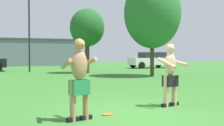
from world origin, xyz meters
The scene contains 9 objects.
ground_plane centered at (0.00, 0.00, 0.00)m, with size 80.00×80.00×0.00m, color #38752D.
player_with_cap centered at (-1.37, -0.29, 0.94)m, with size 0.70×0.70×1.71m.
player_in_black centered at (1.30, 0.40, 0.87)m, with size 0.70×0.69×1.65m.
frisbee centered at (-0.63, 0.00, 0.01)m, with size 0.26×0.26×0.03m, color orange.
car_white_mid_lot centered at (11.19, 19.02, 0.82)m, with size 4.35×2.13×1.58m.
lamp_post centered at (-0.78, 16.69, 3.62)m, with size 0.60×0.24×5.93m.
outbuilding_behind_lot centered at (-0.56, 30.60, 1.62)m, with size 13.48×5.52×3.24m.
tree_left_field centered at (6.00, 9.65, 3.95)m, with size 3.54×3.54×6.16m.
tree_near_building centered at (3.06, 14.03, 3.30)m, with size 2.52×2.52×4.72m.
Camera 1 is at (-2.89, -6.00, 1.38)m, focal length 45.57 mm.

